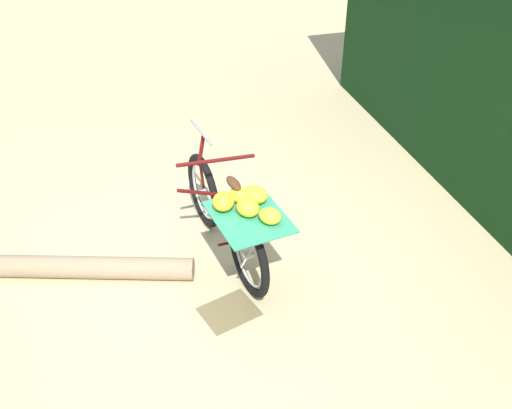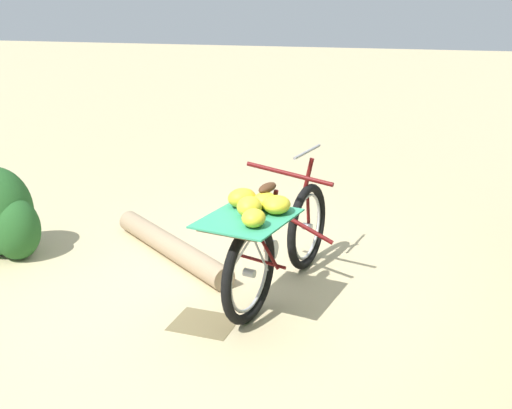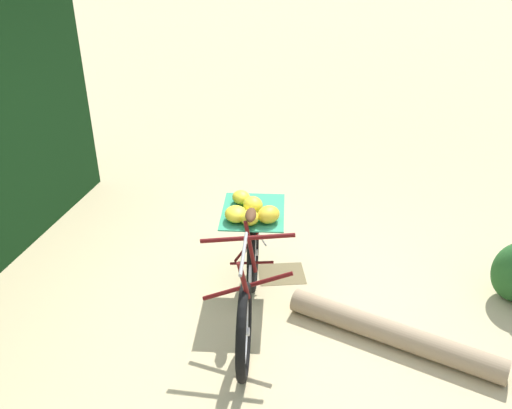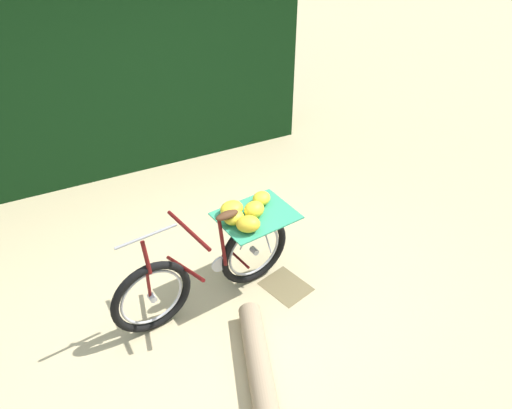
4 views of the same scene
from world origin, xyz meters
name	(u,v)px [view 2 (image 2 of 4)]	position (x,y,z in m)	size (l,w,h in m)	color
ground_plane	(258,300)	(0.00, 0.00, 0.00)	(60.00, 60.00, 0.00)	#C6B284
bicycle	(275,237)	(-0.10, -0.10, 0.49)	(0.77, 1.80, 1.03)	black
fallen_log	(171,246)	(1.01, -0.55, 0.10)	(0.20, 0.20, 1.73)	#9E8466
leaf_litter_patch	(204,323)	(0.24, 0.46, 0.00)	(0.44, 0.36, 0.01)	olive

